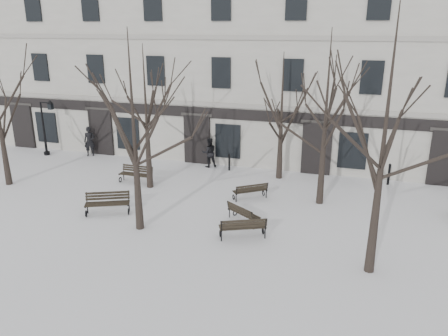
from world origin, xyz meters
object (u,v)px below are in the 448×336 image
at_px(bench_3, 136,174).
at_px(lamp_post, 46,124).
at_px(bench_2, 243,213).
at_px(bench_4, 251,190).
at_px(bench_1, 243,227).
at_px(tree_1, 132,109).
at_px(bench_0, 108,202).
at_px(tree_2, 387,114).

relative_size(bench_3, lamp_post, 0.50).
height_order(bench_2, bench_4, bench_4).
bearing_deg(bench_1, bench_3, -57.78).
distance_m(tree_1, bench_0, 4.93).
xyz_separation_m(bench_1, bench_3, (-6.99, 4.59, -0.01)).
bearing_deg(bench_4, lamp_post, -50.73).
xyz_separation_m(tree_1, lamp_post, (-10.47, 7.94, -2.86)).
xyz_separation_m(bench_3, lamp_post, (-7.73, 3.01, 1.57)).
xyz_separation_m(bench_1, bench_2, (-0.36, 1.40, -0.06)).
distance_m(bench_3, bench_4, 6.35).
relative_size(tree_1, lamp_post, 2.22).
distance_m(bench_0, bench_2, 5.98).
distance_m(tree_2, bench_4, 8.85).
bearing_deg(tree_1, tree_2, -4.54).
height_order(tree_1, bench_3, tree_1).
xyz_separation_m(bench_0, bench_4, (5.62, 3.44, -0.07)).
distance_m(bench_0, lamp_post, 11.07).
height_order(bench_1, bench_4, bench_1).
distance_m(bench_1, bench_2, 1.44).
relative_size(bench_2, bench_4, 0.98).
relative_size(tree_1, bench_4, 4.78).
distance_m(bench_1, bench_4, 4.08).
bearing_deg(bench_0, bench_2, -16.47).
relative_size(bench_1, bench_2, 1.17).
height_order(tree_2, bench_2, tree_2).
bearing_deg(tree_2, bench_0, 171.51).
xyz_separation_m(tree_2, lamp_post, (-19.40, 8.65, -3.31)).
bearing_deg(bench_2, bench_1, 138.39).
distance_m(tree_1, tree_2, 8.97).
bearing_deg(tree_1, bench_4, 50.56).
relative_size(bench_0, bench_3, 1.12).
xyz_separation_m(tree_1, bench_4, (3.59, 4.36, -4.47)).
height_order(bench_3, lamp_post, lamp_post).
distance_m(bench_0, bench_1, 6.31).
bearing_deg(lamp_post, bench_1, -27.29).
bearing_deg(bench_3, lamp_post, 159.83).
height_order(tree_1, bench_4, tree_1).
height_order(tree_2, bench_0, tree_2).
xyz_separation_m(tree_1, bench_2, (3.89, 1.74, -4.48)).
relative_size(tree_2, bench_0, 4.31).
height_order(bench_1, bench_2, bench_1).
height_order(tree_2, bench_3, tree_2).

